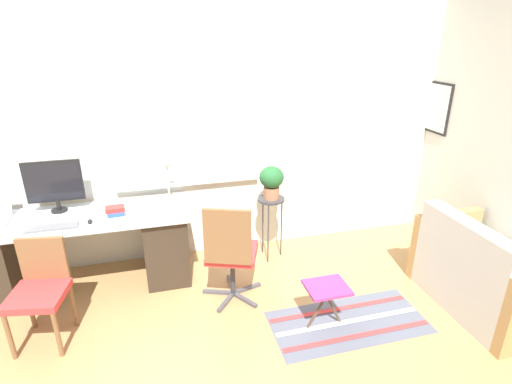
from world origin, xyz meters
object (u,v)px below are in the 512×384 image
Objects in this scene: keyboard at (52,227)px; office_chair_swivel at (231,252)px; monitor at (54,183)px; mouse at (90,221)px; potted_plant at (272,180)px; plant_stand at (271,205)px; book_stack at (116,212)px; desk_chair_wooden at (40,289)px; desk_lamp at (167,172)px; couch_loveseat at (482,276)px; folding_stool at (327,291)px.

office_chair_swivel is (1.46, -0.39, -0.24)m from keyboard.
monitor reaches higher than mouse.
plant_stand is at bearing -172.87° from potted_plant.
book_stack is 0.86m from desk_chair_wooden.
keyboard is 1.53m from office_chair_swivel.
monitor reaches higher than desk_chair_wooden.
office_chair_swivel is 0.85m from plant_stand.
potted_plant is (2.02, 0.25, 0.14)m from keyboard.
office_chair_swivel is (1.16, -0.41, -0.25)m from mouse.
office_chair_swivel is at bearing -131.38° from plant_stand.
desk_chair_wooden is at bearing 23.59° from office_chair_swivel.
mouse is 1.25m from office_chair_swivel.
monitor is at bearing 176.70° from plant_stand.
book_stack is 1.10m from office_chair_swivel.
monitor is at bearing -179.51° from desk_lamp.
desk_chair_wooden is at bearing -96.44° from keyboard.
desk_chair_wooden is 2.38× the size of potted_plant.
desk_lamp is 1.03m from potted_plant.
keyboard is at bearing -176.17° from mouse.
monitor is at bearing -6.45° from office_chair_swivel.
couch_loveseat is 1.42m from folding_stool.
desk_chair_wooden reaches higher than keyboard.
desk_chair_wooden reaches higher than mouse.
potted_plant is (-1.53, 1.28, 0.58)m from couch_loveseat.
monitor is 1.18× the size of desk_lamp.
keyboard is 1.11m from desk_lamp.
desk_lamp is at bearing 0.49° from monitor.
book_stack is (0.21, 0.07, 0.03)m from mouse.
desk_lamp is 1.85m from folding_stool.
plant_stand is at bearing 7.50° from mouse.
plant_stand is at bearing 50.18° from couch_loveseat.
desk_lamp reaches higher than couch_loveseat.
potted_plant is at bearing 5.84° from book_stack.
desk_chair_wooden is at bearing 168.16° from folding_stool.
mouse is 1.74m from plant_stand.
desk_chair_wooden is (-0.57, -0.56, -0.33)m from book_stack.
plant_stand is at bearing -7.03° from desk_lamp.
potted_plant is 1.29m from folding_stool.
book_stack is 0.25× the size of plant_stand.
potted_plant is (1.50, 0.15, 0.10)m from book_stack.
plant_stand is (1.72, 0.23, -0.14)m from mouse.
office_chair_swivel reaches higher than couch_loveseat.
mouse is 3.45m from couch_loveseat.
desk_chair_wooden is 0.70× the size of couch_loveseat.
book_stack is at bearing 69.68° from couch_loveseat.
monitor is at bearing 152.30° from book_stack.
mouse is 0.67m from desk_chair_wooden.
potted_plant is (0.00, 0.00, 0.28)m from plant_stand.
keyboard is 1.23× the size of potted_plant.
keyboard is at bearing 156.65° from folding_stool.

